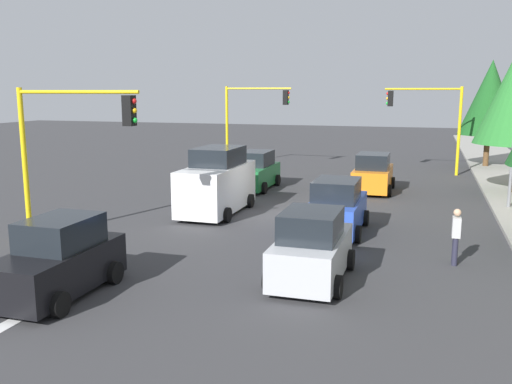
{
  "coord_description": "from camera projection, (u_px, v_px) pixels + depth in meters",
  "views": [
    {
      "loc": [
        21.49,
        5.68,
        5.11
      ],
      "look_at": [
        1.3,
        -0.63,
        1.2
      ],
      "focal_mm": 38.5,
      "sensor_mm": 36.0,
      "label": 1
    }
  ],
  "objects": [
    {
      "name": "ground_plane",
      "position": [
        280.0,
        216.0,
        22.77
      ],
      "size": [
        120.0,
        120.0,
        0.0
      ],
      "primitive_type": "plane",
      "color": "#353538"
    },
    {
      "name": "lane_arrow_near",
      "position": [
        30.0,
        312.0,
        12.84
      ],
      "size": [
        2.4,
        1.1,
        1.1
      ],
      "color": "silver",
      "rests_on": "ground"
    },
    {
      "name": "traffic_signal_near_right",
      "position": [
        69.0,
        134.0,
        18.11
      ],
      "size": [
        0.36,
        4.59,
        5.22
      ],
      "color": "yellow",
      "rests_on": "ground"
    },
    {
      "name": "traffic_signal_far_left",
      "position": [
        428.0,
        112.0,
        33.56
      ],
      "size": [
        0.36,
        4.59,
        5.37
      ],
      "color": "yellow",
      "rests_on": "ground"
    },
    {
      "name": "traffic_signal_far_right",
      "position": [
        253.0,
        110.0,
        36.87
      ],
      "size": [
        0.36,
        4.59,
        5.41
      ],
      "color": "yellow",
      "rests_on": "ground"
    },
    {
      "name": "tree_roadside_far",
      "position": [
        490.0,
        98.0,
        36.03
      ],
      "size": [
        3.9,
        3.9,
        7.11
      ],
      "color": "brown",
      "rests_on": "ground"
    },
    {
      "name": "delivery_van_white",
      "position": [
        217.0,
        183.0,
        23.12
      ],
      "size": [
        4.8,
        2.22,
        2.77
      ],
      "color": "white",
      "rests_on": "ground"
    },
    {
      "name": "car_black",
      "position": [
        59.0,
        261.0,
        13.82
      ],
      "size": [
        3.76,
        1.98,
        1.98
      ],
      "color": "black",
      "rests_on": "ground"
    },
    {
      "name": "car_blue",
      "position": [
        337.0,
        208.0,
        19.99
      ],
      "size": [
        4.06,
        2.06,
        1.98
      ],
      "color": "blue",
      "rests_on": "ground"
    },
    {
      "name": "car_orange",
      "position": [
        373.0,
        174.0,
        28.14
      ],
      "size": [
        4.04,
        2.08,
        1.98
      ],
      "color": "orange",
      "rests_on": "ground"
    },
    {
      "name": "car_green",
      "position": [
        255.0,
        172.0,
        28.98
      ],
      "size": [
        4.18,
        1.99,
        1.98
      ],
      "color": "#1E7238",
      "rests_on": "ground"
    },
    {
      "name": "car_silver",
      "position": [
        312.0,
        249.0,
        14.87
      ],
      "size": [
        3.77,
        2.0,
        1.98
      ],
      "color": "#B2B5BA",
      "rests_on": "ground"
    },
    {
      "name": "pedestrian_crossing",
      "position": [
        456.0,
        235.0,
        16.22
      ],
      "size": [
        0.4,
        0.24,
        1.7
      ],
      "color": "#262638",
      "rests_on": "ground"
    }
  ]
}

